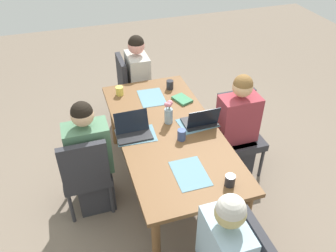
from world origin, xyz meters
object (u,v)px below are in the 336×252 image
Objects in this scene: person_near_left_far at (91,163)px; coffee_mug_centre_left at (170,85)px; person_head_left_left_near at (139,86)px; chair_far_left_mid at (238,129)px; coffee_mug_near_left at (230,180)px; chair_near_left_far at (86,171)px; laptop_far_left_mid at (201,121)px; chair_head_left_left_near at (132,86)px; dining_table at (168,137)px; coffee_mug_near_right at (182,135)px; book_red_cover at (182,99)px; coffee_mug_centre_right at (120,91)px; flower_vase at (169,112)px; laptop_near_left_far at (133,131)px; person_far_left_mid at (236,132)px.

person_near_left_far is 11.79× the size of coffee_mug_centre_left.
person_head_left_left_near reaches higher than chair_far_left_mid.
person_head_left_left_near reaches higher than coffee_mug_near_left.
laptop_far_left_mid is (-0.03, 1.14, 0.30)m from chair_near_left_far.
dining_table is at bearing 2.34° from chair_head_left_left_near.
laptop_far_left_mid is (0.04, 1.08, 0.28)m from person_near_left_far.
coffee_mug_near_left is (2.10, 0.22, 0.28)m from person_head_left_left_near.
coffee_mug_near_right is 0.53× the size of book_red_cover.
chair_head_left_left_near reaches higher than coffee_mug_centre_right.
flower_vase reaches higher than dining_table.
dining_table is 0.78m from coffee_mug_centre_left.
chair_head_left_left_near is 1.00× the size of chair_far_left_mid.
coffee_mug_centre_left is at bearing 125.70° from chair_near_left_far.
chair_far_left_mid is 8.88× the size of coffee_mug_centre_left.
laptop_far_left_mid is (0.13, -0.50, 0.30)m from chair_far_left_mid.
laptop_near_left_far is (-0.00, 0.42, 0.28)m from person_near_left_far.
book_red_cover is (-0.49, 1.11, 0.27)m from chair_near_left_far.
chair_head_left_left_near is 1.49m from person_near_left_far.
coffee_mug_centre_right is (-1.58, -0.55, 0.00)m from coffee_mug_near_left.
coffee_mug_near_right is (1.45, 0.06, 0.29)m from person_head_left_left_near.
coffee_mug_centre_right is at bearing -32.11° from person_head_left_left_near.
chair_head_left_left_near is at bearing -144.48° from chair_far_left_mid.
chair_head_left_left_near is at bearing 156.59° from coffee_mug_centre_right.
person_head_left_left_near is 5.97× the size of book_red_cover.
chair_head_left_left_near is at bearing -128.76° from person_head_left_left_near.
coffee_mug_centre_left is at bearing 85.26° from coffee_mug_centre_right.
laptop_far_left_mid is at bearing 122.13° from coffee_mug_near_right.
laptop_near_left_far is (0.08, -0.37, -0.07)m from flower_vase.
laptop_far_left_mid is at bearing 174.09° from coffee_mug_near_left.
person_near_left_far is 3.73× the size of laptop_near_left_far.
laptop_far_left_mid is 0.81m from coffee_mug_near_left.
person_head_left_left_near is at bearing -149.16° from person_far_left_mid.
person_far_left_mid is 1.12m from laptop_near_left_far.
chair_head_left_left_near is 0.75× the size of person_head_left_left_near.
chair_near_left_far is 0.95m from flower_vase.
person_near_left_far is 1.16m from book_red_cover.
coffee_mug_centre_left is 0.51× the size of book_red_cover.
chair_head_left_left_near is 8.55× the size of coffee_mug_near_right.
flower_vase is 2.29× the size of coffee_mug_near_right.
coffee_mug_near_left is 0.47× the size of book_red_cover.
laptop_near_left_far is at bearing 90.37° from person_near_left_far.
chair_far_left_mid is 0.10m from person_far_left_mid.
laptop_far_left_mid is 0.74m from coffee_mug_centre_left.
person_head_left_left_near is 1.45m from person_far_left_mid.
flower_vase is (-0.16, 0.86, 0.37)m from chair_near_left_far.
coffee_mug_centre_left is at bearing 26.37° from chair_head_left_left_near.
dining_table is 8.19× the size of flower_vase.
flower_vase is 0.96m from coffee_mug_near_left.
chair_far_left_mid is at bearing 37.96° from book_red_cover.
laptop_near_left_far is at bearing -94.05° from laptop_far_left_mid.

